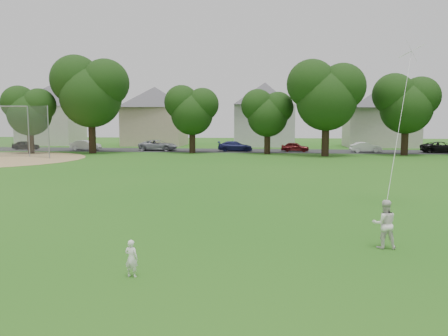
# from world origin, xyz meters

# --- Properties ---
(ground) EXTENTS (160.00, 160.00, 0.00)m
(ground) POSITION_xyz_m (0.00, 0.00, 0.00)
(ground) COLOR #205E15
(ground) RESTS_ON ground
(street) EXTENTS (90.00, 7.00, 0.01)m
(street) POSITION_xyz_m (0.00, 42.00, 0.01)
(street) COLOR #2D2D30
(street) RESTS_ON ground
(toddler) EXTENTS (0.37, 0.28, 0.91)m
(toddler) POSITION_xyz_m (-2.38, -1.03, 0.45)
(toddler) COLOR white
(toddler) RESTS_ON ground
(older_boy) EXTENTS (0.70, 0.55, 1.43)m
(older_boy) POSITION_xyz_m (4.18, 2.04, 0.71)
(older_boy) COLOR white
(older_boy) RESTS_ON ground
(kite) EXTENTS (1.64, 3.79, 8.83)m
(kite) POSITION_xyz_m (5.41, 5.25, 3.80)
(kite) COLOR white
(kite) RESTS_ON ground
(tree_row) EXTENTS (80.98, 8.65, 11.16)m
(tree_row) POSITION_xyz_m (1.81, 35.96, 6.40)
(tree_row) COLOR black
(tree_row) RESTS_ON ground
(parked_cars) EXTENTS (61.93, 2.45, 1.29)m
(parked_cars) POSITION_xyz_m (1.23, 41.00, 0.62)
(parked_cars) COLOR black
(parked_cars) RESTS_ON ground
(house_row) EXTENTS (76.33, 13.49, 10.60)m
(house_row) POSITION_xyz_m (0.44, 52.00, 5.21)
(house_row) COLOR beige
(house_row) RESTS_ON ground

